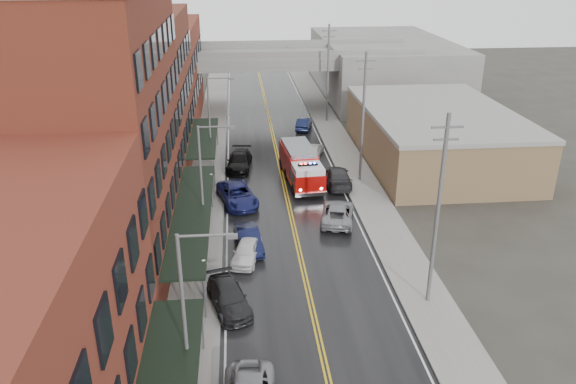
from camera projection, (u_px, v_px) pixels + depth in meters
road at (289, 205)px, 47.77m from camera, size 11.00×160.00×0.02m
sidewalk_left at (202, 208)px, 47.13m from camera, size 3.00×160.00×0.15m
sidewalk_right at (373, 201)px, 48.37m from camera, size 3.00×160.00×0.15m
curb_left at (222, 207)px, 47.27m from camera, size 0.30×160.00×0.15m
curb_right at (354, 202)px, 48.23m from camera, size 0.30×160.00×0.15m
brick_building_b at (97, 133)px, 36.69m from camera, size 9.00×20.00×18.00m
brick_building_c at (139, 93)px, 53.29m from camera, size 9.00×15.00×15.00m
brick_building_far at (162, 73)px, 69.89m from camera, size 9.00×20.00×12.00m
tan_building at (435, 137)px, 57.30m from camera, size 14.00×22.00×5.00m
right_far_block at (383, 66)px, 84.32m from camera, size 18.00×30.00×8.00m
awning_1 at (192, 212)px, 39.56m from camera, size 2.60×18.00×3.09m
awning_2 at (204, 137)px, 55.56m from camera, size 2.60×13.00×3.09m
globe_lamp_1 at (204, 272)px, 33.51m from camera, size 0.44×0.44×3.12m
globe_lamp_2 at (212, 183)px, 46.32m from camera, size 0.44×0.44×3.12m
street_lamp_0 at (189, 310)px, 25.05m from camera, size 2.64×0.22×9.00m
street_lamp_1 at (205, 178)px, 39.68m from camera, size 2.64×0.22×9.00m
street_lamp_2 at (212, 117)px, 54.32m from camera, size 2.64×0.22×9.00m
utility_pole_0 at (438, 209)px, 32.18m from camera, size 1.80×0.24×12.00m
utility_pole_1 at (363, 116)px, 50.47m from camera, size 1.80×0.24×12.00m
utility_pole_2 at (328, 72)px, 68.77m from camera, size 1.80×0.24×12.00m
overpass at (266, 65)px, 74.68m from camera, size 40.00×10.00×7.50m
fire_truck at (301, 165)px, 51.97m from camera, size 4.04×8.81×3.14m
parked_car_left_3 at (229, 297)px, 33.84m from camera, size 3.19×5.23×1.42m
parked_car_left_4 at (246, 251)px, 39.07m from camera, size 2.63×4.44×1.42m
parked_car_left_5 at (249, 239)px, 40.59m from camera, size 2.23×4.68×1.48m
parked_car_left_6 at (237, 195)px, 47.84m from camera, size 3.95×6.29×1.62m
parked_car_left_7 at (239, 161)px, 55.53m from camera, size 2.92×5.81×1.62m
parked_car_right_0 at (338, 213)px, 44.72m from camera, size 3.58×5.74×1.48m
parked_car_right_1 at (337, 176)px, 51.71m from camera, size 2.51×5.71×1.63m
parked_car_right_2 at (314, 150)px, 59.18m from camera, size 2.80×4.26×1.35m
parked_car_right_3 at (304, 124)px, 67.93m from camera, size 2.53×4.59×1.43m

